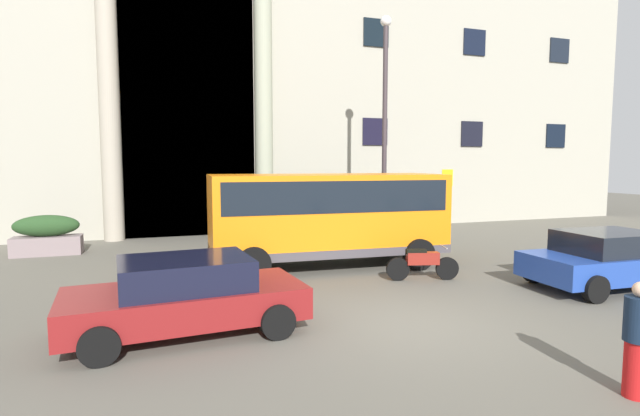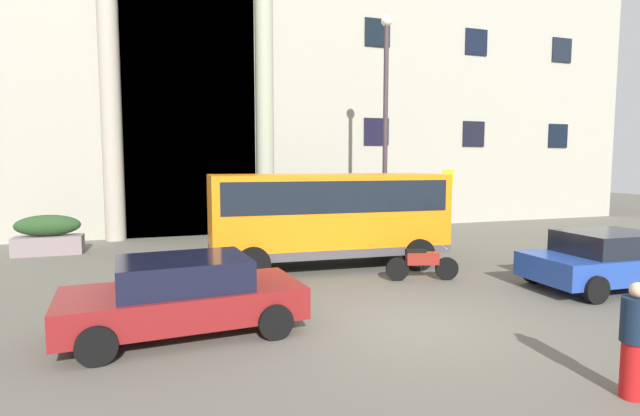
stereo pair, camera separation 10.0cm
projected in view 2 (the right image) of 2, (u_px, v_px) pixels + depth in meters
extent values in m
cube|color=#5D594F|center=(410.00, 328.00, 9.15)|extent=(80.00, 64.00, 0.12)
cube|color=#9F9B8B|center=(243.00, 21.00, 24.68)|extent=(40.55, 9.00, 20.55)
cube|color=black|center=(191.00, 104.00, 19.98)|extent=(5.32, 0.12, 10.94)
cylinder|color=#A49A88|center=(110.00, 100.00, 18.72)|extent=(0.76, 0.76, 10.94)
cylinder|color=#9B9F87|center=(265.00, 106.00, 20.67)|extent=(0.76, 0.76, 10.94)
cube|color=black|center=(376.00, 132.00, 22.67)|extent=(1.26, 0.08, 1.26)
cube|color=black|center=(474.00, 134.00, 24.41)|extent=(1.26, 0.08, 1.26)
cube|color=black|center=(558.00, 136.00, 26.14)|extent=(1.26, 0.08, 1.26)
cube|color=black|center=(377.00, 33.00, 22.25)|extent=(1.26, 0.08, 1.26)
cube|color=black|center=(476.00, 42.00, 23.99)|extent=(1.26, 0.08, 1.26)
cube|color=black|center=(562.00, 50.00, 25.72)|extent=(1.26, 0.08, 1.26)
cube|color=orange|center=(327.00, 213.00, 14.28)|extent=(6.91, 2.80, 2.28)
cube|color=black|center=(327.00, 194.00, 14.23)|extent=(6.51, 2.81, 0.87)
cube|color=black|center=(429.00, 198.00, 15.15)|extent=(0.17, 2.06, 1.09)
cube|color=#464247|center=(327.00, 247.00, 14.37)|extent=(6.91, 2.84, 0.24)
cylinder|color=black|center=(385.00, 241.00, 16.21)|extent=(0.91, 0.33, 0.90)
cylinder|color=black|center=(419.00, 254.00, 13.86)|extent=(0.91, 0.33, 0.90)
cylinder|color=black|center=(242.00, 248.00, 14.92)|extent=(0.91, 0.33, 0.90)
cylinder|color=black|center=(253.00, 264.00, 12.56)|extent=(0.91, 0.33, 0.90)
cylinder|color=#9D9C17|center=(447.00, 209.00, 17.50)|extent=(0.08, 0.08, 2.78)
cube|color=yellow|center=(448.00, 178.00, 17.37)|extent=(0.44, 0.03, 0.60)
cube|color=gray|center=(49.00, 245.00, 16.21)|extent=(2.11, 0.81, 0.62)
ellipsoid|color=#24421F|center=(48.00, 225.00, 16.15)|extent=(2.02, 0.73, 0.72)
cube|color=slate|center=(374.00, 229.00, 20.40)|extent=(1.50, 0.94, 0.53)
ellipsoid|color=#22592E|center=(374.00, 212.00, 20.33)|extent=(1.44, 0.85, 0.96)
cube|color=slate|center=(295.00, 231.00, 19.63)|extent=(1.81, 0.97, 0.65)
ellipsoid|color=#27562C|center=(295.00, 209.00, 19.55)|extent=(1.74, 0.87, 1.08)
cube|color=#21429C|center=(608.00, 265.00, 11.80)|extent=(4.03, 2.06, 0.60)
cube|color=black|center=(609.00, 243.00, 11.75)|extent=(2.20, 1.76, 0.53)
cylinder|color=black|center=(617.00, 265.00, 13.11)|extent=(0.63, 0.23, 0.62)
cylinder|color=black|center=(534.00, 271.00, 12.35)|extent=(0.63, 0.23, 0.62)
cylinder|color=black|center=(595.00, 290.00, 10.54)|extent=(0.63, 0.23, 0.62)
cube|color=maroon|center=(184.00, 303.00, 8.71)|extent=(4.29, 2.19, 0.56)
cube|color=black|center=(183.00, 273.00, 8.66)|extent=(2.36, 1.83, 0.54)
cylinder|color=black|center=(248.00, 294.00, 10.15)|extent=(0.63, 0.24, 0.62)
cylinder|color=black|center=(275.00, 322.00, 8.42)|extent=(0.63, 0.24, 0.62)
cylinder|color=black|center=(100.00, 310.00, 9.05)|extent=(0.63, 0.24, 0.62)
cylinder|color=black|center=(96.00, 346.00, 7.32)|extent=(0.63, 0.24, 0.62)
cylinder|color=black|center=(447.00, 269.00, 12.67)|extent=(0.60, 0.26, 0.60)
cylinder|color=black|center=(397.00, 269.00, 12.60)|extent=(0.61, 0.28, 0.60)
cube|color=maroon|center=(422.00, 258.00, 12.61)|extent=(0.87, 0.46, 0.32)
cube|color=black|center=(416.00, 252.00, 12.58)|extent=(0.55, 0.33, 0.12)
cylinder|color=#A5A5A8|center=(443.00, 247.00, 12.61)|extent=(0.18, 0.54, 0.03)
cylinder|color=black|center=(591.00, 253.00, 14.95)|extent=(0.61, 0.14, 0.60)
cylinder|color=black|center=(558.00, 256.00, 14.42)|extent=(0.61, 0.16, 0.60)
cube|color=black|center=(575.00, 245.00, 14.66)|extent=(0.90, 0.30, 0.32)
cube|color=black|center=(571.00, 240.00, 14.57)|extent=(0.53, 0.24, 0.12)
cylinder|color=#A5A5A8|center=(589.00, 234.00, 14.86)|extent=(0.07, 0.55, 0.03)
cylinder|color=red|center=(633.00, 370.00, 6.30)|extent=(0.30, 0.30, 0.76)
cylinder|color=#132238|center=(636.00, 320.00, 6.24)|extent=(0.36, 0.36, 0.58)
sphere|color=#E2B591|center=(638.00, 290.00, 6.20)|extent=(0.20, 0.20, 0.20)
cylinder|color=#393034|center=(385.00, 137.00, 17.92)|extent=(0.18, 0.18, 8.01)
sphere|color=white|center=(387.00, 21.00, 17.53)|extent=(0.40, 0.40, 0.40)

